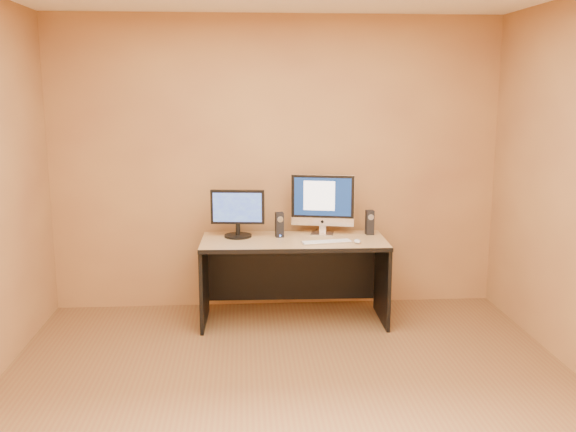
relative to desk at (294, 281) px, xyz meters
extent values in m
plane|color=brown|center=(-0.12, -1.52, -0.36)|extent=(4.00, 4.00, 0.00)
cube|color=silver|center=(0.26, -0.14, 0.37)|extent=(0.43, 0.18, 0.02)
ellipsoid|color=silver|center=(0.51, -0.16, 0.38)|extent=(0.06, 0.10, 0.03)
cylinder|color=black|center=(0.30, 0.26, 0.36)|extent=(0.09, 0.20, 0.01)
cylinder|color=black|center=(0.21, 0.30, 0.36)|extent=(0.07, 0.17, 0.01)
camera|label=1|loc=(-0.42, -5.22, 1.58)|focal=40.00mm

